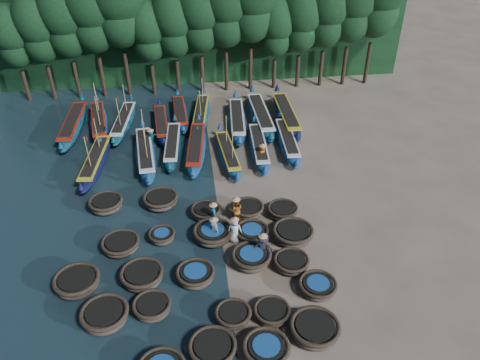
{
  "coord_description": "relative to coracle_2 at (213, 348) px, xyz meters",
  "views": [
    {
      "loc": [
        -1.46,
        -22.05,
        18.55
      ],
      "look_at": [
        1.57,
        2.71,
        1.3
      ],
      "focal_mm": 35.0,
      "sensor_mm": 36.0,
      "label": 1
    }
  ],
  "objects": [
    {
      "name": "fisherman_6",
      "position": [
        4.79,
        15.64,
        0.41
      ],
      "size": [
        0.82,
        0.9,
        1.74
      ],
      "rotation": [
        0.0,
        0.0,
        4.13
      ],
      "color": "#BD6019",
      "rests_on": "ground"
    },
    {
      "name": "coracle_15",
      "position": [
        -4.69,
        7.49,
        -0.02
      ],
      "size": [
        2.67,
        2.67,
        0.73
      ],
      "rotation": [
        0.0,
        0.0,
        0.39
      ],
      "color": "brown",
      "rests_on": "ground"
    },
    {
      "name": "fisherman_3",
      "position": [
        3.19,
        5.76,
        0.49
      ],
      "size": [
        1.21,
        0.78,
        1.98
      ],
      "rotation": [
        0.0,
        0.0,
        6.18
      ],
      "color": "black",
      "rests_on": "ground"
    },
    {
      "name": "tree_8",
      "position": [
        3.51,
        29.08,
        7.56
      ],
      "size": [
        4.92,
        4.92,
        11.6
      ],
      "color": "black",
      "rests_on": "ground"
    },
    {
      "name": "coracle_16",
      "position": [
        -2.38,
        7.99,
        -0.06
      ],
      "size": [
        1.68,
        1.68,
        0.64
      ],
      "rotation": [
        0.0,
        0.0,
        0.18
      ],
      "color": "brown",
      "rests_on": "ground"
    },
    {
      "name": "coracle_8",
      "position": [
        3.01,
        1.72,
        -0.05
      ],
      "size": [
        2.2,
        2.2,
        0.67
      ],
      "rotation": [
        0.0,
        0.0,
        0.39
      ],
      "color": "brown",
      "rests_on": "ground"
    },
    {
      "name": "coracle_5",
      "position": [
        -4.99,
        2.42,
        0.05
      ],
      "size": [
        2.36,
        2.36,
        0.85
      ],
      "rotation": [
        0.0,
        0.0,
        0.04
      ],
      "color": "brown",
      "rests_on": "ground"
    },
    {
      "name": "coracle_12",
      "position": [
        -0.57,
        4.6,
        0.0
      ],
      "size": [
        2.15,
        2.15,
        0.75
      ],
      "rotation": [
        0.0,
        0.0,
        -0.12
      ],
      "color": "brown",
      "rests_on": "ground"
    },
    {
      "name": "tree_10",
      "position": [
        8.11,
        29.08,
        5.54
      ],
      "size": [
        3.68,
        3.68,
        8.68
      ],
      "color": "black",
      "rests_on": "ground"
    },
    {
      "name": "coracle_6",
      "position": [
        -2.76,
        2.72,
        -0.01
      ],
      "size": [
        2.28,
        2.28,
        0.74
      ],
      "rotation": [
        0.0,
        0.0,
        0.35
      ],
      "color": "brown",
      "rests_on": "ground"
    },
    {
      "name": "coracle_9",
      "position": [
        5.64,
        3.07,
        -0.05
      ],
      "size": [
        2.44,
        2.44,
        0.67
      ],
      "rotation": [
        0.0,
        0.0,
        0.39
      ],
      "color": "brown",
      "rests_on": "ground"
    },
    {
      "name": "fisherman_0",
      "position": [
        1.84,
        7.41,
        0.48
      ],
      "size": [
        0.88,
        0.62,
        1.91
      ],
      "rotation": [
        0.0,
        0.0,
        3.05
      ],
      "color": "silver",
      "rests_on": "ground"
    },
    {
      "name": "tree_7",
      "position": [
        1.21,
        29.08,
        6.89
      ],
      "size": [
        4.51,
        4.51,
        10.63
      ],
      "color": "black",
      "rests_on": "ground"
    },
    {
      "name": "fisherman_2",
      "position": [
        2.13,
        9.26,
        0.48
      ],
      "size": [
        0.91,
        0.74,
        1.92
      ],
      "rotation": [
        0.0,
        0.0,
        3.02
      ],
      "color": "#BD6019",
      "rests_on": "ground"
    },
    {
      "name": "coracle_19",
      "position": [
        5.23,
        7.14,
        0.04
      ],
      "size": [
        2.54,
        2.54,
        0.83
      ],
      "rotation": [
        0.0,
        0.0,
        -0.14
      ],
      "color": "brown",
      "rests_on": "ground"
    },
    {
      "name": "long_boat_8",
      "position": [
        7.1,
        17.73,
        0.09
      ],
      "size": [
        1.65,
        7.85,
        1.38
      ],
      "rotation": [
        0.0,
        0.0,
        -0.04
      ],
      "color": "navy",
      "rests_on": "ground"
    },
    {
      "name": "fisherman_4",
      "position": [
        0.67,
        7.67,
        0.44
      ],
      "size": [
        0.73,
        1.02,
        1.8
      ],
      "rotation": [
        0.0,
        0.0,
        5.12
      ],
      "color": "silver",
      "rests_on": "ground"
    },
    {
      "name": "long_boat_4",
      "position": [
        -1.7,
        18.19,
        0.08
      ],
      "size": [
        1.76,
        7.62,
        1.34
      ],
      "rotation": [
        0.0,
        0.0,
        -0.06
      ],
      "color": "#0F4457",
      "rests_on": "ground"
    },
    {
      "name": "tree_12",
      "position": [
        12.71,
        29.08,
        6.89
      ],
      "size": [
        4.51,
        4.51,
        10.63
      ],
      "color": "black",
      "rests_on": "ground"
    },
    {
      "name": "long_boat_14",
      "position": [
        0.73,
        23.25,
        0.09
      ],
      "size": [
        2.31,
        7.68,
        3.29
      ],
      "rotation": [
        0.0,
        0.0,
        -0.13
      ],
      "color": "#0F4457",
      "rests_on": "ground"
    },
    {
      "name": "tree_1",
      "position": [
        -12.59,
        29.08,
        6.21
      ],
      "size": [
        4.09,
        4.09,
        9.65
      ],
      "color": "black",
      "rests_on": "ground"
    },
    {
      "name": "coracle_18",
      "position": [
        2.87,
        7.64,
        -0.05
      ],
      "size": [
        2.43,
        2.43,
        0.66
      ],
      "rotation": [
        0.0,
        0.0,
        0.37
      ],
      "color": "brown",
      "rests_on": "ground"
    },
    {
      "name": "long_boat_17",
      "position": [
        7.86,
        21.88,
        0.18
      ],
      "size": [
        1.67,
        9.2,
        1.62
      ],
      "rotation": [
        0.0,
        0.0,
        -0.01
      ],
      "color": "#10133D",
      "rests_on": "ground"
    },
    {
      "name": "long_boat_12",
      "position": [
        -2.59,
        21.76,
        0.06
      ],
      "size": [
        1.76,
        7.32,
        1.29
      ],
      "rotation": [
        0.0,
        0.0,
        0.07
      ],
      "color": "#10133D",
      "rests_on": "ground"
    },
    {
      "name": "long_boat_15",
      "position": [
        3.65,
        21.54,
        0.14
      ],
      "size": [
        2.13,
        8.54,
        1.51
      ],
      "rotation": [
        0.0,
        0.0,
        -0.08
      ],
      "color": "navy",
      "rests_on": "ground"
    },
    {
      "name": "tree_3",
      "position": [
        -7.99,
        29.08,
        7.56
      ],
      "size": [
        4.92,
        4.92,
        11.6
      ],
      "color": "black",
      "rests_on": "ground"
    },
    {
      "name": "coracle_10",
      "position": [
        -6.66,
        4.79,
        0.04
      ],
      "size": [
        2.77,
        2.77,
        0.84
      ],
      "rotation": [
        0.0,
        0.0,
        0.28
      ],
      "color": "brown",
      "rests_on": "ground"
    },
    {
      "name": "coracle_21",
      "position": [
        -2.5,
        11.37,
        0.03
      ],
      "size": [
        2.76,
        2.76,
        0.81
      ],
      "rotation": [
        0.0,
        0.0,
        -0.43
      ],
      "color": "brown",
      "rests_on": "ground"
    },
    {
      "name": "coracle_11",
      "position": [
        -3.35,
        4.86,
        0.02
      ],
      "size": [
        2.75,
        2.75,
        0.8
      ],
      "rotation": [
        0.0,
        0.0,
        0.35
      ],
      "color": "brown",
      "rests_on": "ground"
    },
    {
      "name": "tree_6",
      "position": [
        -1.09,
        29.08,
        6.21
      ],
      "size": [
        4.09,
        4.09,
        9.65
      ],
      "color": "black",
      "rests_on": "ground"
    },
    {
      "name": "tree_2",
      "position": [
        -10.29,
        29.08,
        6.89
      ],
      "size": [
        4.51,
        4.51,
        10.63
      ],
      "color": "black",
      "rests_on": "ground"
    },
    {
      "name": "long_boat_2",
      "position": [
        -7.23,
        16.51,
        0.11
      ],
      "size": [
        2.19,
        8.03,
        3.42
      ],
      "rotation": [
        0.0,
        0.0,
        -0.1
      ],
      "color": "#10133D",
      "rests_on": "ground"
    },
    {
      "name": "tree_13",
      "position": [
        15.01,
        29.08,
        7.56
      ],
      "size": [
        4.92,
        4.92,
        11.6
      ],
      "color": "black",
      "rests_on": "ground"
    },
    {
      "name": "long_boat_11",
      "position": [
        -5.71,
        22.45,
        0.1
      ],
      "size": [
        2.23,
        7.9,
        3.38
      ],
      "rotation": [
        0.0,
        0.0,
        -0.11
      ],
      "color": "#0F4457",
      "rests_on": "ground"
    },
    {
      "name": "coracle_22",
      "position": [
        0.32,
        9.91,
        -0.03
      ],
      "size": [
        2.06,
        2.06,
        0.7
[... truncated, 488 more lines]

